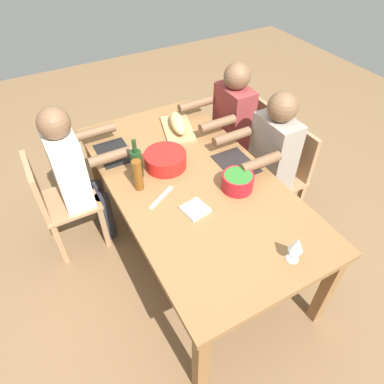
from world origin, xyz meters
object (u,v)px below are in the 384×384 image
diner_far_left (229,122)px  serving_bowl_fruit (165,159)px  serving_bowl_greens (238,181)px  dining_table (192,188)px  diner_near_left (75,170)px  cutting_board (178,129)px  chair_near_left (57,200)px  napkin_stack (195,209)px  beer_bottle (138,175)px  diner_far_center (269,156)px  wine_glass (297,246)px  wine_bottle (137,163)px  chair_far_left (244,138)px  chair_far_center (283,171)px  bread_loaf (178,123)px

diner_far_left → serving_bowl_fruit: size_ratio=4.13×
diner_far_left → serving_bowl_greens: (0.75, -0.43, 0.10)m
dining_table → diner_near_left: size_ratio=1.63×
diner_near_left → cutting_board: (-0.04, 0.84, 0.05)m
chair_near_left → napkin_stack: 1.10m
beer_bottle → diner_near_left: bearing=-144.5°
diner_far_center → diner_near_left: (-0.54, -1.30, 0.00)m
serving_bowl_greens → wine_glass: size_ratio=1.23×
wine_bottle → serving_bowl_greens: bearing=50.4°
chair_far_left → serving_bowl_greens: 1.02m
serving_bowl_greens → cutting_board: (-0.79, -0.02, -0.05)m
chair_far_center → serving_bowl_fruit: chair_far_center is taller
cutting_board → bread_loaf: (0.00, 0.00, 0.06)m
serving_bowl_fruit → bread_loaf: (-0.36, 0.28, 0.00)m
wine_glass → dining_table: bearing=-169.0°
wine_glass → napkin_stack: size_ratio=1.19×
diner_near_left → serving_bowl_greens: size_ratio=5.89×
beer_bottle → chair_far_left: bearing=110.6°
diner_far_center → diner_near_left: same height
chair_far_center → serving_bowl_greens: 0.73m
diner_far_left → napkin_stack: 1.11m
cutting_board → diner_near_left: bearing=-87.0°
chair_far_center → bread_loaf: same height
chair_near_left → napkin_stack: chair_near_left is taller
diner_far_center → bread_loaf: 0.75m
chair_near_left → diner_far_center: bearing=70.1°
dining_table → chair_far_center: size_ratio=2.30×
napkin_stack → beer_bottle: bearing=-148.7°
dining_table → napkin_stack: 0.30m
diner_near_left → cutting_board: diner_near_left is taller
chair_near_left → chair_far_left: bearing=90.0°
chair_far_left → napkin_stack: bearing=-50.3°
diner_near_left → napkin_stack: 0.96m
serving_bowl_greens → napkin_stack: (0.05, -0.34, -0.05)m
diner_far_left → dining_table: bearing=-50.5°
chair_far_center → beer_bottle: size_ratio=3.86×
serving_bowl_fruit → beer_bottle: 0.28m
dining_table → wine_glass: wine_glass is taller
wine_bottle → cutting_board: bearing=127.0°
wine_glass → napkin_stack: wine_glass is taller
serving_bowl_greens → beer_bottle: beer_bottle is taller
dining_table → diner_far_center: 0.65m
diner_far_left → serving_bowl_fruit: diner_far_left is taller
chair_near_left → beer_bottle: bearing=48.5°
cutting_board → beer_bottle: beer_bottle is taller
serving_bowl_greens → bread_loaf: size_ratio=0.64×
diner_near_left → wine_glass: size_ratio=7.23×
diner_far_left → beer_bottle: bearing=-65.9°
chair_near_left → diner_near_left: diner_near_left is taller
diner_far_left → cutting_board: 0.46m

